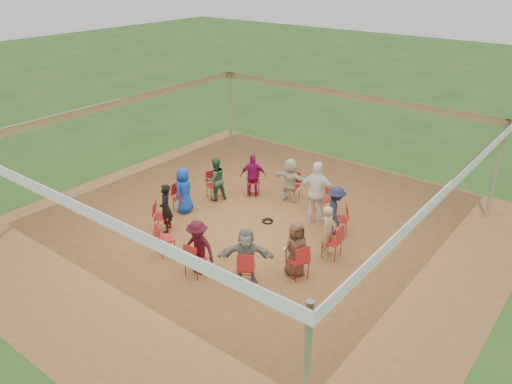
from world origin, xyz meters
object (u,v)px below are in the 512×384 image
Objects in this scene: chair_3 at (323,199)px; person_seated_0 at (296,249)px; person_seated_1 at (328,232)px; person_seated_7 at (166,208)px; cable_coil at (268,221)px; chair_6 at (214,185)px; standing_person at (317,193)px; chair_10 at (195,259)px; person_seated_4 at (253,176)px; chair_9 at (165,239)px; person_seated_9 at (246,255)px; chair_2 at (339,219)px; person_seated_3 at (290,180)px; person_seated_5 at (216,179)px; person_seated_2 at (335,211)px; chair_8 at (162,216)px; chair_4 at (292,186)px; laptop at (292,248)px; chair_11 at (246,268)px; person_seated_6 at (184,190)px; chair_5 at (253,182)px; chair_0 at (298,261)px; chair_1 at (332,242)px; chair_7 at (181,197)px; person_seated_8 at (198,247)px.

chair_3 is 0.64× the size of person_seated_0.
person_seated_1 and person_seated_7 have the same top height.
person_seated_7 is at bearing -132.03° from cable_coil.
standing_person reaches higher than chair_6.
person_seated_4 reaches higher than chair_10.
person_seated_9 is at bearing 32.48° from chair_9.
chair_2 is 4.76m from chair_9.
person_seated_3 and person_seated_5 have the same top height.
person_seated_2 reaches higher than chair_10.
chair_8 is 4.17m from person_seated_3.
person_seated_5 is at bearing 133.57° from chair_9.
chair_4 is 4.03m from laptop.
person_seated_4 is (-3.71, 1.63, 0.00)m from person_seated_1.
chair_4 is at bearing 120.83° from person_seated_7.
laptop is at bearing 90.00° from person_seated_5.
chair_11 is 4.81m from person_seated_4.
cable_coil is (1.93, 2.14, -0.69)m from person_seated_7.
chair_6 is 1.28m from person_seated_6.
chair_5 is 4.65m from person_seated_0.
chair_0 is 1.00× the size of chair_2.
chair_6 and chair_11 have the same top height.
chair_10 is at bearing 60.00° from chair_6.
chair_1 is at bearing -11.51° from cable_coil.
person_seated_7 is 3.31m from person_seated_9.
chair_3 reaches higher than laptop.
chair_9 is at bearing 15.00° from chair_8.
person_seated_7 is at bearing 120.00° from person_seated_0.
chair_1 is at bearing 15.00° from chair_0.
chair_8 is 0.29m from person_seated_7.
chair_7 is at bearing 8.42° from standing_person.
chair_3 is 1.27m from chair_4.
person_seated_0 is at bearing 90.00° from chair_6.
chair_6 is 3.48m from chair_9.
chair_1 is 4.81m from person_seated_6.
person_seated_8 is (-0.01, 0.12, 0.26)m from chair_10.
chair_6 and chair_9 have the same top height.
chair_5 is 4.65m from person_seated_8.
chair_9 is at bearing 45.00° from chair_6.
cable_coil is at bearing 80.96° from chair_11.
standing_person is at bearing 124.73° from person_seated_5.
person_seated_5 is 4.52m from laptop.
chair_10 is at bearing 90.00° from chair_4.
chair_10 is at bearing 120.83° from person_seated_2.
chair_3 is 4.65m from person_seated_7.
chair_10 is 0.48× the size of standing_person.
person_seated_5 reaches higher than chair_5.
chair_2 is 1.00× the size of chair_9.
chair_1 is at bearing 135.00° from chair_4.
person_seated_0 is at bearing 133.57° from chair_3.
person_seated_3 is (0.01, -0.12, 0.26)m from chair_4.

